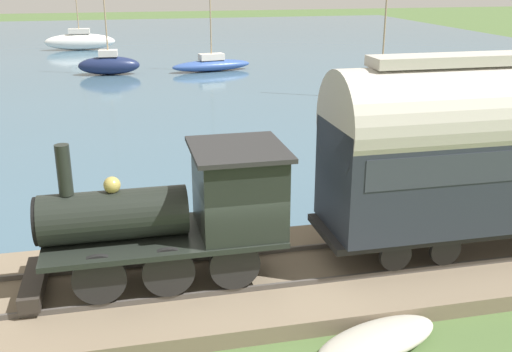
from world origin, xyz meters
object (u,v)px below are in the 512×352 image
Objects in this scene: beached_dinghy at (377,340)px; sailboat_blue at (212,64)px; sailboat_yellow at (381,85)px; steam_locomotive at (187,206)px; sailboat_white at (80,41)px; sailboat_navy at (109,64)px; rowboat_near_shore at (459,196)px.

sailboat_blue is at bearing -3.47° from beached_dinghy.
steam_locomotive is at bearing 161.28° from sailboat_yellow.
sailboat_blue is (12.11, 7.94, -0.29)m from sailboat_yellow.
sailboat_blue is (-14.86, -10.01, -0.31)m from sailboat_white.
steam_locomotive is 1.92× the size of beached_dinghy.
beached_dinghy is at bearing -132.02° from steam_locomotive.
sailboat_blue reaches higher than steam_locomotive.
steam_locomotive is at bearing 159.79° from sailboat_blue.
sailboat_yellow is 1.37× the size of sailboat_blue.
sailboat_yellow is at bearing -34.41° from steam_locomotive.
beached_dinghy is (-49.44, -7.92, -0.59)m from sailboat_white.
steam_locomotive reaches higher than beached_dinghy.
sailboat_yellow reaches higher than sailboat_navy.
steam_locomotive is 32.11m from sailboat_blue.
sailboat_navy reaches higher than steam_locomotive.
sailboat_yellow is at bearing -144.35° from sailboat_white.
sailboat_white is 32.40m from sailboat_yellow.
beached_dinghy is at bearing 152.06° from rowboat_near_shore.
sailboat_navy is at bearing 34.32° from rowboat_near_shore.
rowboat_near_shore is (-15.55, 4.15, -0.63)m from sailboat_yellow.
sailboat_blue is at bearing 48.94° from sailboat_yellow.
sailboat_navy is at bearing 3.47° from steam_locomotive.
beached_dinghy is (-22.47, 10.04, -0.57)m from sailboat_yellow.
steam_locomotive is 46.71m from sailboat_white.
sailboat_yellow reaches higher than sailboat_blue.
beached_dinghy is at bearing -167.33° from sailboat_navy.
sailboat_blue is 34.65m from beached_dinghy.
rowboat_near_shore is at bearing -160.01° from sailboat_white.
sailboat_navy reaches higher than rowboat_near_shore.
sailboat_white is 0.67× the size of sailboat_yellow.
beached_dinghy is at bearing -168.91° from sailboat_white.
sailboat_white is 44.71m from rowboat_near_shore.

